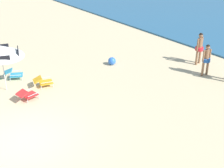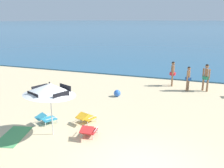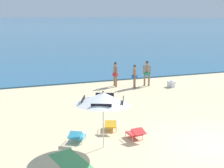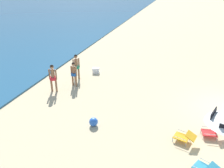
{
  "view_description": "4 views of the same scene",
  "coord_description": "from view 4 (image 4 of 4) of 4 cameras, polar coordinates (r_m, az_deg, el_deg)",
  "views": [
    {
      "loc": [
        9.57,
        -3.93,
        7.35
      ],
      "look_at": [
        -0.15,
        4.24,
        0.85
      ],
      "focal_mm": 54.02,
      "sensor_mm": 36.0,
      "label": 1
    },
    {
      "loc": [
        1.18,
        -6.37,
        4.59
      ],
      "look_at": [
        -2.77,
        4.68,
        1.38
      ],
      "focal_mm": 38.04,
      "sensor_mm": 36.0,
      "label": 2
    },
    {
      "loc": [
        -7.23,
        -8.76,
        4.94
      ],
      "look_at": [
        -2.17,
        5.74,
        1.35
      ],
      "focal_mm": 47.1,
      "sensor_mm": 36.0,
      "label": 3
    },
    {
      "loc": [
        -11.58,
        3.58,
        6.15
      ],
      "look_at": [
        -1.08,
        6.45,
        1.3
      ],
      "focal_mm": 36.04,
      "sensor_mm": 36.0,
      "label": 4
    }
  ],
  "objects": [
    {
      "name": "lounge_chair_beside_umbrella",
      "position": [
        9.0,
        22.89,
        -19.1
      ],
      "size": [
        0.9,
        1.01,
        0.51
      ],
      "color": "teal",
      "rests_on": "ground"
    },
    {
      "name": "person_standing_near_shore",
      "position": [
        14.69,
        -9.65,
        2.91
      ],
      "size": [
        0.4,
        0.47,
        1.63
      ],
      "color": "#8C6042",
      "rests_on": "ground"
    },
    {
      "name": "beach_ball",
      "position": [
        10.77,
        -4.71,
        -9.56
      ],
      "size": [
        0.42,
        0.42,
        0.42
      ],
      "primitive_type": "sphere",
      "color": "blue",
      "rests_on": "ground"
    },
    {
      "name": "person_standing_beside",
      "position": [
        15.71,
        -9.05,
        4.74
      ],
      "size": [
        0.46,
        0.44,
        1.8
      ],
      "color": "#8C6042",
      "rests_on": "ground"
    },
    {
      "name": "person_wading_in",
      "position": [
        14.17,
        -14.77,
        1.91
      ],
      "size": [
        0.43,
        0.52,
        1.75
      ],
      "color": "#8C6042",
      "rests_on": "ground"
    },
    {
      "name": "lounge_chair_facing_sea",
      "position": [
        10.19,
        17.96,
        -12.58
      ],
      "size": [
        0.79,
        1.0,
        0.51
      ],
      "color": "gold",
      "rests_on": "ground"
    },
    {
      "name": "cooler_box",
      "position": [
        16.97,
        -4.11,
        3.44
      ],
      "size": [
        0.43,
        0.55,
        0.43
      ],
      "color": "white",
      "rests_on": "ground"
    },
    {
      "name": "lounge_chair_under_umbrella",
      "position": [
        10.91,
        24.15,
        -10.97
      ],
      "size": [
        0.64,
        0.92,
        0.5
      ],
      "color": "red",
      "rests_on": "ground"
    }
  ]
}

